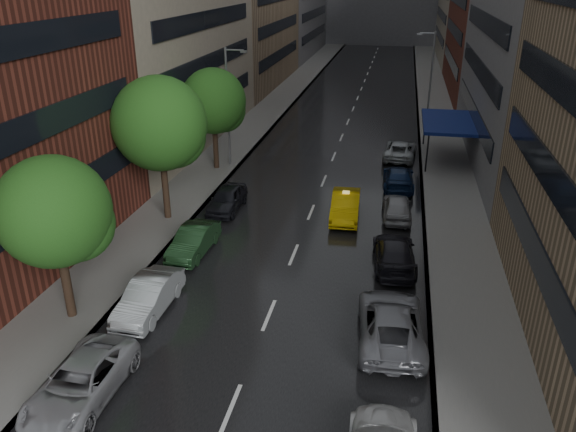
{
  "coord_description": "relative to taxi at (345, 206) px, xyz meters",
  "views": [
    {
      "loc": [
        5.02,
        -10.82,
        14.28
      ],
      "look_at": [
        0.0,
        14.41,
        3.0
      ],
      "focal_mm": 35.0,
      "sensor_mm": 36.0,
      "label": 1
    }
  ],
  "objects": [
    {
      "name": "tree_mid",
      "position": [
        -10.83,
        -2.41,
        5.27
      ],
      "size": [
        5.57,
        5.57,
        8.88
      ],
      "color": "#382619",
      "rests_on": "ground"
    },
    {
      "name": "tree_far",
      "position": [
        -10.83,
        7.42,
        4.53
      ],
      "size": [
        4.89,
        4.89,
        7.8
      ],
      "color": "#382619",
      "rests_on": "ground"
    },
    {
      "name": "sidewalk_left",
      "position": [
        -11.23,
        28.41,
        -0.73
      ],
      "size": [
        4.0,
        140.0,
        0.15
      ],
      "primitive_type": "cube",
      "color": "gray",
      "rests_on": "ground"
    },
    {
      "name": "tree_near",
      "position": [
        -10.83,
        -13.49,
        4.34
      ],
      "size": [
        4.73,
        4.73,
        7.54
      ],
      "color": "#382619",
      "rests_on": "ground"
    },
    {
      "name": "parked_cars_right",
      "position": [
        3.17,
        -3.89,
        -0.04
      ],
      "size": [
        3.07,
        38.12,
        1.61
      ],
      "color": "#BBBBBB",
      "rests_on": "ground"
    },
    {
      "name": "awning",
      "position": [
        6.75,
        13.41,
        2.33
      ],
      "size": [
        4.0,
        8.0,
        3.12
      ],
      "color": "navy",
      "rests_on": "sidewalk_right"
    },
    {
      "name": "taxi",
      "position": [
        0.0,
        0.0,
        0.0
      ],
      "size": [
        1.95,
        4.98,
        1.62
      ],
      "primitive_type": "imported",
      "rotation": [
        0.0,
        0.0,
        0.05
      ],
      "color": "#E5B90C",
      "rests_on": "ground"
    },
    {
      "name": "parked_cars_left",
      "position": [
        -7.63,
        -10.31,
        -0.05
      ],
      "size": [
        2.52,
        22.83,
        1.55
      ],
      "color": "#97979C",
      "rests_on": "ground"
    },
    {
      "name": "street_lamp_right",
      "position": [
        5.49,
        23.41,
        4.08
      ],
      "size": [
        1.74,
        0.22,
        9.0
      ],
      "color": "gray",
      "rests_on": "sidewalk_right"
    },
    {
      "name": "road",
      "position": [
        -2.23,
        28.41,
        -0.8
      ],
      "size": [
        14.0,
        140.0,
        0.01
      ],
      "primitive_type": "cube",
      "color": "black",
      "rests_on": "ground"
    },
    {
      "name": "street_lamp_left",
      "position": [
        -9.95,
        8.41,
        4.08
      ],
      "size": [
        1.74,
        0.22,
        9.0
      ],
      "color": "gray",
      "rests_on": "sidewalk_left"
    },
    {
      "name": "sidewalk_right",
      "position": [
        6.77,
        28.41,
        -0.73
      ],
      "size": [
        4.0,
        140.0,
        0.15
      ],
      "primitive_type": "cube",
      "color": "gray",
      "rests_on": "ground"
    }
  ]
}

